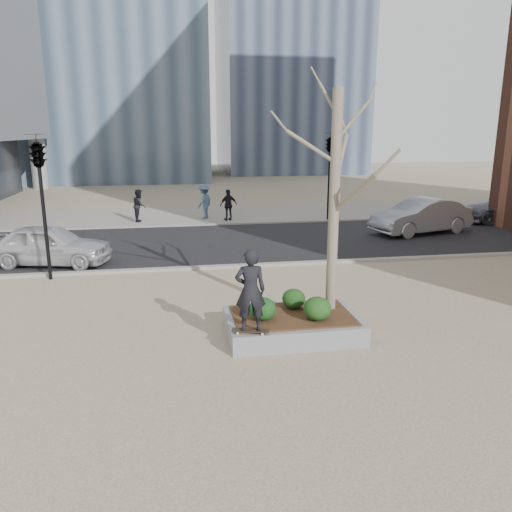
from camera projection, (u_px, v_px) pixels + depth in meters
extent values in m
plane|color=tan|center=(249.00, 337.00, 11.37)|extent=(120.00, 120.00, 0.00)
cube|color=black|center=(212.00, 243.00, 20.93)|extent=(60.00, 8.00, 0.02)
cube|color=gray|center=(202.00, 216.00, 27.62)|extent=(60.00, 6.00, 0.02)
cube|color=gray|center=(292.00, 325.00, 11.48)|extent=(3.00, 2.00, 0.45)
cube|color=#382314|center=(292.00, 315.00, 11.42)|extent=(2.70, 1.70, 0.04)
ellipsoid|color=#113816|center=(263.00, 309.00, 11.05)|extent=(0.60, 0.60, 0.51)
ellipsoid|color=#1C3B12|center=(294.00, 299.00, 11.79)|extent=(0.55, 0.55, 0.47)
ellipsoid|color=#143F15|center=(317.00, 309.00, 11.04)|extent=(0.62, 0.62, 0.53)
imported|color=black|center=(250.00, 290.00, 10.23)|extent=(0.66, 0.46, 1.74)
imported|color=silver|center=(49.00, 245.00, 17.31)|extent=(4.43, 2.56, 1.42)
imported|color=#9C9FA4|center=(421.00, 216.00, 22.67)|extent=(5.03, 2.83, 1.57)
imported|color=#4F535A|center=(512.00, 208.00, 25.37)|extent=(5.30, 2.87, 1.46)
imported|color=black|center=(139.00, 205.00, 25.61)|extent=(0.64, 0.81, 1.65)
imported|color=#46637E|center=(204.00, 201.00, 26.43)|extent=(1.22, 1.36, 1.83)
imported|color=black|center=(229.00, 205.00, 25.90)|extent=(1.02, 0.66, 1.62)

